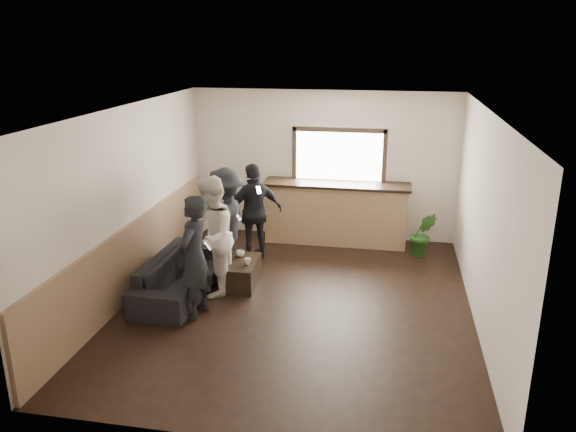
% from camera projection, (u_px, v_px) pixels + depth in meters
% --- Properties ---
extents(ground, '(5.00, 6.00, 0.01)m').
position_uv_depth(ground, '(296.00, 303.00, 8.22)').
color(ground, black).
extents(room_shell, '(5.01, 6.01, 2.80)m').
position_uv_depth(room_shell, '(245.00, 204.00, 7.90)').
color(room_shell, silver).
rests_on(room_shell, ground).
extents(bar_counter, '(2.70, 0.68, 2.13)m').
position_uv_depth(bar_counter, '(336.00, 209.00, 10.50)').
color(bar_counter, '#A07B57').
rests_on(bar_counter, ground).
extents(sofa, '(0.88, 2.11, 0.61)m').
position_uv_depth(sofa, '(181.00, 275.00, 8.43)').
color(sofa, black).
rests_on(sofa, ground).
extents(coffee_table, '(0.51, 0.88, 0.38)m').
position_uv_depth(coffee_table, '(242.00, 273.00, 8.79)').
color(coffee_table, black).
rests_on(coffee_table, ground).
extents(cup_a, '(0.16, 0.16, 0.10)m').
position_uv_depth(cup_a, '(240.00, 253.00, 8.92)').
color(cup_a, silver).
rests_on(cup_a, coffee_table).
extents(cup_b, '(0.14, 0.14, 0.09)m').
position_uv_depth(cup_b, '(248.00, 261.00, 8.61)').
color(cup_b, silver).
rests_on(cup_b, coffee_table).
extents(potted_plant, '(0.48, 0.40, 0.81)m').
position_uv_depth(potted_plant, '(423.00, 234.00, 9.86)').
color(potted_plant, '#2D6623').
rests_on(potted_plant, ground).
extents(person_a, '(0.51, 0.68, 1.74)m').
position_uv_depth(person_a, '(194.00, 257.00, 7.60)').
color(person_a, black).
rests_on(person_a, ground).
extents(person_b, '(0.78, 0.95, 1.81)m').
position_uv_depth(person_b, '(211.00, 237.00, 8.27)').
color(person_b, white).
rests_on(person_b, ground).
extents(person_c, '(0.70, 1.17, 1.77)m').
position_uv_depth(person_c, '(225.00, 222.00, 8.97)').
color(person_c, black).
rests_on(person_c, ground).
extents(person_d, '(1.06, 0.91, 1.70)m').
position_uv_depth(person_d, '(255.00, 212.00, 9.61)').
color(person_d, black).
rests_on(person_d, ground).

